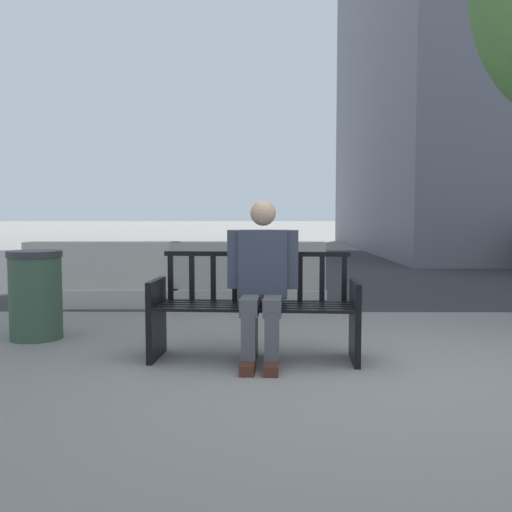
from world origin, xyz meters
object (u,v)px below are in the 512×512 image
Objects in this scene: trash_bin at (36,295)px; street_bench at (255,312)px; jersey_barrier_centre at (248,280)px; seated_person at (262,277)px; jersey_barrier_left at (104,280)px.

street_bench is at bearing -19.48° from trash_bin.
jersey_barrier_centre is (-0.12, 2.74, -0.06)m from street_bench.
seated_person is 2.34m from trash_bin.
trash_bin is (-0.10, -2.01, 0.09)m from jersey_barrier_left.
jersey_barrier_centre is at bearing -0.51° from jersey_barrier_left.
street_bench is 0.85× the size of jersey_barrier_left.
street_bench is 0.31m from seated_person.
seated_person is 2.83m from jersey_barrier_centre.
seated_person is at bearing -86.28° from jersey_barrier_centre.
jersey_barrier_left is 2.01m from trash_bin.
jersey_barrier_centre is 1.00× the size of jersey_barrier_left.
seated_person reaches higher than street_bench.
jersey_barrier_left is (-1.90, 0.02, 0.00)m from jersey_barrier_centre.
trash_bin is at bearing -92.80° from jersey_barrier_left.
jersey_barrier_left is at bearing 179.49° from jersey_barrier_centre.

